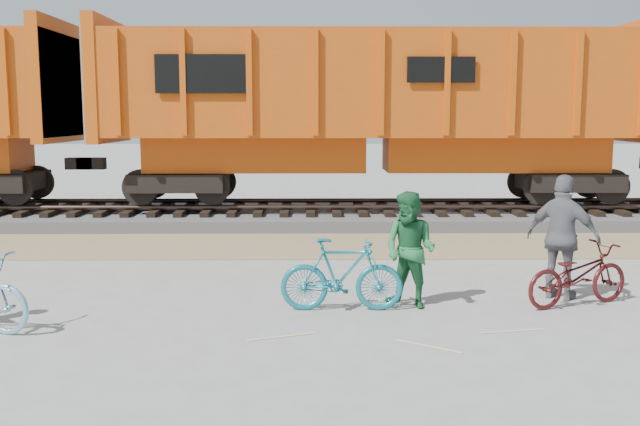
# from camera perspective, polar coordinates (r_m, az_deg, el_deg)

# --- Properties ---
(ground) EXTENTS (120.00, 120.00, 0.00)m
(ground) POSITION_cam_1_polar(r_m,az_deg,el_deg) (9.94, 2.94, -8.45)
(ground) COLOR #9E9E99
(ground) RESTS_ON ground
(gravel_strip) EXTENTS (120.00, 3.00, 0.02)m
(gravel_strip) POSITION_cam_1_polar(r_m,az_deg,el_deg) (15.29, 1.66, -2.62)
(gravel_strip) COLOR #9C8661
(gravel_strip) RESTS_ON ground
(ballast_bed) EXTENTS (120.00, 4.00, 0.30)m
(ballast_bed) POSITION_cam_1_polar(r_m,az_deg,el_deg) (18.72, 1.23, -0.25)
(ballast_bed) COLOR slate
(ballast_bed) RESTS_ON ground
(track) EXTENTS (120.00, 2.60, 0.24)m
(track) POSITION_cam_1_polar(r_m,az_deg,el_deg) (18.67, 1.23, 0.73)
(track) COLOR black
(track) RESTS_ON ballast_bed
(hopper_car_center) EXTENTS (14.00, 3.13, 4.65)m
(hopper_car_center) POSITION_cam_1_polar(r_m,az_deg,el_deg) (18.59, 4.43, 8.50)
(hopper_car_center) COLOR black
(hopper_car_center) RESTS_ON track
(bicycle_teal) EXTENTS (1.76, 0.53, 1.05)m
(bicycle_teal) POSITION_cam_1_polar(r_m,az_deg,el_deg) (10.20, 1.76, -4.95)
(bicycle_teal) COLOR #167889
(bicycle_teal) RESTS_ON ground
(bicycle_maroon) EXTENTS (1.87, 1.22, 0.93)m
(bicycle_maroon) POSITION_cam_1_polar(r_m,az_deg,el_deg) (11.13, 19.92, -4.67)
(bicycle_maroon) COLOR #481314
(bicycle_maroon) RESTS_ON ground
(person_man) EXTENTS (1.04, 1.00, 1.69)m
(person_man) POSITION_cam_1_polar(r_m,az_deg,el_deg) (10.42, 7.23, -2.94)
(person_man) COLOR #216737
(person_man) RESTS_ON ground
(person_woman) EXTENTS (1.16, 1.07, 1.91)m
(person_woman) POSITION_cam_1_polar(r_m,az_deg,el_deg) (11.38, 18.86, -1.85)
(person_woman) COLOR slate
(person_woman) RESTS_ON ground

